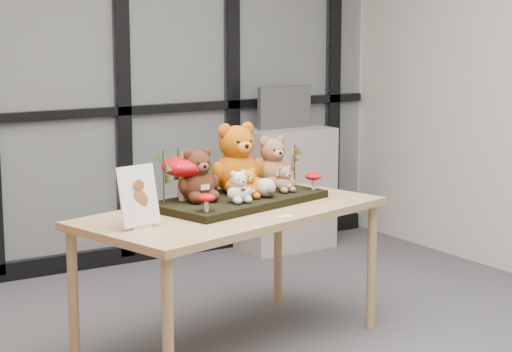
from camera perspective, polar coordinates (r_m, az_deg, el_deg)
room_shell at (r=3.85m, az=0.58°, el=9.79°), size 5.00×5.00×5.00m
glass_partition at (r=6.09m, az=-12.17°, el=7.15°), size 4.90×0.06×2.78m
display_table at (r=4.64m, az=-1.52°, el=-2.84°), size 1.70×1.15×0.73m
diorama_tray at (r=4.75m, az=-1.03°, el=-1.50°), size 0.98×0.66×0.04m
bear_pooh_yellow at (r=4.84m, az=-1.22°, el=1.37°), size 0.37×0.35×0.40m
bear_brown_medium at (r=4.62m, az=-3.62°, el=0.26°), size 0.27×0.25×0.29m
bear_tan_back at (r=5.01m, az=1.01°, el=1.08°), size 0.28×0.26×0.30m
bear_small_yellow at (r=4.67m, az=-0.52°, el=-0.37°), size 0.16×0.15×0.17m
bear_white_bow at (r=4.58m, az=-1.08°, el=-0.55°), size 0.16×0.15×0.18m
bear_beige_small at (r=4.85m, az=1.78°, el=-0.09°), size 0.14×0.13×0.15m
plush_cream_hedgehog at (r=4.72m, az=0.57°, el=-0.65°), size 0.10×0.09×0.11m
mushroom_back_left at (r=4.64m, az=-4.50°, el=-0.02°), size 0.22×0.22×0.24m
mushroom_back_right at (r=4.95m, az=-0.81°, el=0.37°), size 0.18×0.18×0.20m
mushroom_front_left at (r=4.38m, az=-3.07°, el=-1.58°), size 0.09×0.09×0.10m
mushroom_front_right at (r=4.93m, az=3.57°, el=-0.25°), size 0.09×0.09×0.10m
sprig_green_far_left at (r=4.53m, az=-5.71°, el=-0.12°), size 0.05×0.05×0.27m
sprig_green_mid_left at (r=4.65m, az=-4.80°, el=0.12°), size 0.05×0.05×0.26m
sprig_dry_far_right at (r=5.07m, az=1.27°, el=0.95°), size 0.05×0.05×0.26m
sprig_dry_mid_right at (r=5.01m, az=2.39°, el=0.63°), size 0.05×0.05×0.23m
sprig_green_centre at (r=4.81m, az=-3.00°, el=-0.04°), size 0.05×0.05×0.18m
sign_holder at (r=4.23m, az=-7.24°, el=-1.42°), size 0.21×0.10×0.29m
label_card at (r=4.46m, az=1.76°, el=-2.50°), size 0.09×0.03×0.00m
cabinet at (r=6.72m, az=1.82°, el=-0.78°), size 0.66×0.38×0.88m
monitor at (r=6.65m, az=1.76°, el=4.25°), size 0.43×0.04×0.30m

